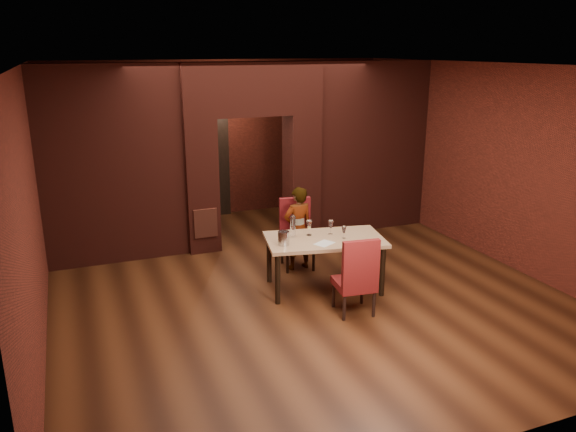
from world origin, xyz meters
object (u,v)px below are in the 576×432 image
wine_glass_a (309,228)px  potted_plant (348,249)px  water_bottle (293,226)px  chair_near (354,274)px  chair_far (298,235)px  dining_table (324,263)px  wine_glass_b (331,227)px  wine_bucket (284,238)px  person_seated (298,228)px  wine_glass_c (344,232)px

wine_glass_a → potted_plant: (1.05, 0.73, -0.71)m
water_bottle → chair_near: bearing=-67.2°
chair_far → chair_near: chair_far is taller
dining_table → wine_glass_b: wine_glass_b is taller
wine_glass_a → water_bottle: size_ratio=0.67×
wine_glass_a → wine_bucket: bearing=-153.0°
chair_far → person_seated: (-0.02, -0.05, 0.12)m
water_bottle → wine_glass_a: bearing=-5.4°
person_seated → wine_glass_b: (0.21, -0.75, 0.22)m
water_bottle → person_seated: bearing=61.6°
chair_far → wine_glass_c: 1.13m
dining_table → chair_far: size_ratio=1.51×
person_seated → potted_plant: 1.06m
chair_far → wine_glass_c: bearing=-65.2°
chair_near → potted_plant: chair_near is taller
wine_glass_c → potted_plant: 1.41m
dining_table → chair_far: chair_far is taller
water_bottle → potted_plant: bearing=28.5°
wine_glass_b → wine_glass_c: 0.26m
water_bottle → potted_plant: water_bottle is taller
person_seated → water_bottle: (-0.35, -0.65, 0.28)m
chair_far → chair_near: (0.08, -1.76, -0.01)m
wine_glass_b → chair_near: bearing=-96.7°
wine_glass_b → potted_plant: bearing=47.5°
dining_table → water_bottle: (-0.41, 0.22, 0.56)m
wine_glass_a → dining_table: bearing=-51.1°
person_seated → water_bottle: size_ratio=4.08×
wine_glass_b → water_bottle: 0.57m
chair_near → wine_glass_c: (0.21, 0.72, 0.34)m
wine_glass_c → wine_glass_a: bearing=142.0°
person_seated → chair_far: bearing=-114.3°
water_bottle → wine_bucket: bearing=-132.1°
potted_plant → person_seated: bearing=-176.9°
person_seated → wine_glass_c: 1.06m
chair_far → water_bottle: water_bottle is taller
person_seated → wine_glass_a: (-0.11, -0.68, 0.22)m
wine_glass_a → water_bottle: bearing=174.6°
dining_table → chair_far: (-0.04, 0.92, 0.16)m
dining_table → wine_glass_b: size_ratio=8.02×
person_seated → wine_bucket: bearing=51.5°
wine_glass_b → wine_bucket: (-0.81, -0.18, -0.01)m
chair_near → wine_bucket: (-0.70, 0.79, 0.34)m
dining_table → potted_plant: dining_table is taller
water_bottle → wine_glass_b: bearing=-10.0°
chair_far → wine_bucket: 1.20m
dining_table → wine_glass_b: (0.15, 0.12, 0.50)m
wine_glass_a → wine_bucket: (-0.50, -0.25, -0.01)m
dining_table → wine_glass_a: size_ratio=7.55×
chair_near → person_seated: person_seated is taller
wine_glass_a → person_seated: bearing=81.0°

